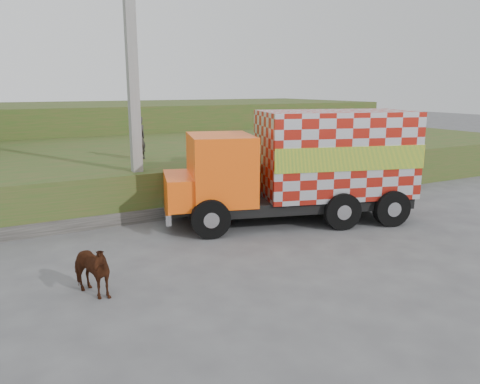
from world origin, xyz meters
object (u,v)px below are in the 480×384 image
utility_pole (133,87)px  cow (89,269)px  cargo_truck (303,165)px  pedestrian (139,138)px

utility_pole → cow: 6.70m
cow → cargo_truck: bearing=-4.7°
pedestrian → cargo_truck: bearing=101.9°
utility_pole → cargo_truck: utility_pole is taller
utility_pole → cow: bearing=-116.1°
cargo_truck → pedestrian: (-3.61, 5.05, 0.54)m
cargo_truck → cow: cargo_truck is taller
utility_pole → cargo_truck: 5.66m
utility_pole → pedestrian: utility_pole is taller
cow → utility_pole: bearing=39.8°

